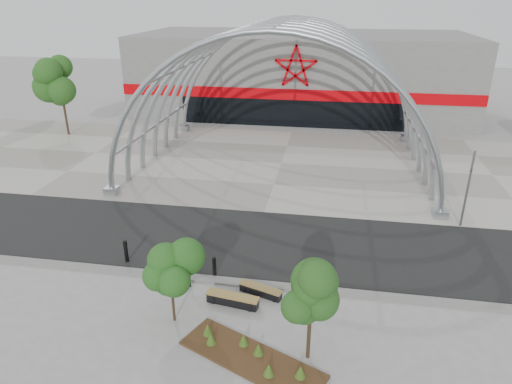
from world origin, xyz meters
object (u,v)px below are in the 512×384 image
Objects in this scene: street_tree_0 at (170,267)px; bollard_2 at (214,267)px; signal_pole at (468,188)px; bench_0 at (233,300)px; bench_1 at (261,291)px; street_tree_1 at (311,290)px.

street_tree_0 is 3.77m from bollard_2.
signal_pole is 4.21× the size of bollard_2.
bench_0 is 1.33m from bench_1.
bench_1 is (3.08, 2.19, -2.24)m from street_tree_0.
street_tree_1 is at bearing -56.32° from bench_1.
street_tree_0 is 3.26× the size of bollard_2.
signal_pole is 16.48m from street_tree_0.
bench_1 is (-2.21, 3.32, -2.65)m from street_tree_1.
signal_pole is 1.93× the size of bench_0.
bollard_2 is (0.83, 3.14, -1.91)m from street_tree_0.
bench_0 is 2.19m from bollard_2.
bench_1 is at bearing 35.41° from street_tree_0.
bench_0 is at bearing 33.18° from street_tree_0.
street_tree_1 reaches higher than bench_0.
street_tree_0 is 5.42m from street_tree_1.
street_tree_0 is (-12.97, -10.17, 0.15)m from signal_pole.
signal_pole is at bearing 38.90° from bench_1.
signal_pole reaches higher than bench_1.
signal_pole is at bearing 38.10° from street_tree_0.
street_tree_1 is at bearing -12.04° from street_tree_0.
bench_0 reaches higher than bench_1.
signal_pole is 13.67m from street_tree_1.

